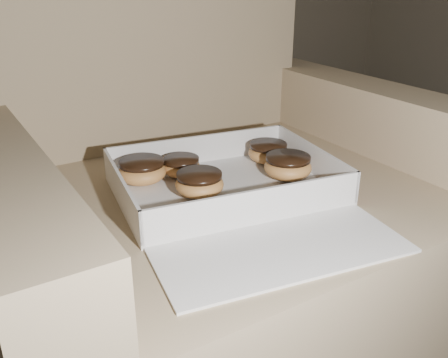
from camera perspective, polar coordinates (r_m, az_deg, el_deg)
The scene contains 10 objects.
armchair at distance 1.14m, azimuth -1.11°, elevation -5.77°, with size 0.98×0.83×1.02m.
bakery_box at distance 0.96m, azimuth 1.20°, elevation -1.72°, with size 0.48×0.54×0.07m.
donut_a at distance 0.96m, azimuth -2.82°, elevation -0.48°, with size 0.09×0.09×0.05m.
donut_b at distance 1.02m, azimuth -9.34°, elevation 0.96°, with size 0.10×0.10×0.05m.
donut_c at distance 1.04m, azimuth 7.30°, elevation 1.48°, with size 0.10×0.10×0.05m.
donut_d at distance 1.12m, azimuth 5.06°, elevation 3.11°, with size 0.09×0.09×0.04m.
donut_e at distance 1.05m, azimuth -4.89°, elevation 1.49°, with size 0.08×0.08×0.04m.
crumb_a at distance 0.88m, azimuth -5.62°, elevation -4.47°, with size 0.01×0.01×0.00m, color black.
crumb_b at distance 0.89m, azimuth -8.18°, elevation -4.36°, with size 0.01×0.01×0.00m, color black.
crumb_c at distance 0.88m, azimuth -3.28°, elevation -4.47°, with size 0.01×0.01×0.00m, color black.
Camera 1 is at (-0.42, 0.04, 0.88)m, focal length 40.00 mm.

